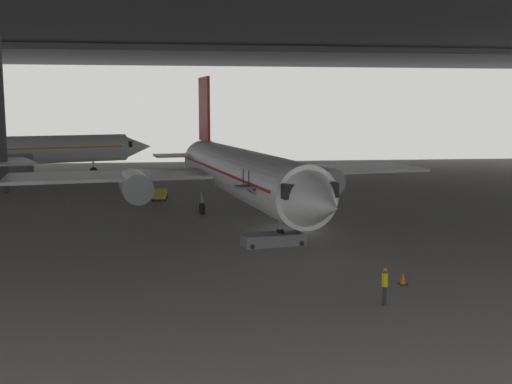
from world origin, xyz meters
name	(u,v)px	position (x,y,z in m)	size (l,w,h in m)	color
ground_plane	(281,232)	(0.00, 0.00, 0.00)	(110.00, 110.00, 0.00)	gray
hangar_structure	(255,17)	(-0.05, 13.75, 15.75)	(121.00, 99.00, 16.37)	#4C4F54
airplane_main	(238,173)	(-2.28, 5.87, 3.35)	(33.76, 34.57, 10.93)	white
boarding_stairs	(272,233)	(-1.16, -3.72, 0.72)	(4.27, 2.11, 4.55)	slate
crew_worker_near_nose	(385,283)	(1.77, -15.20, 0.90)	(0.35, 0.51, 1.60)	#232838
crew_worker_by_stairs	(298,221)	(0.92, -1.01, 0.92)	(0.52, 0.33, 1.62)	#232838
airplane_distant	(16,151)	(-25.65, 34.80, 3.24)	(31.05, 31.02, 10.36)	white
traffic_cone_orange	(403,278)	(3.58, -12.49, 0.29)	(0.36, 0.36, 0.60)	black
baggage_tug	(160,194)	(-8.44, 15.49, 0.53)	(1.36, 2.25, 0.90)	yellow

